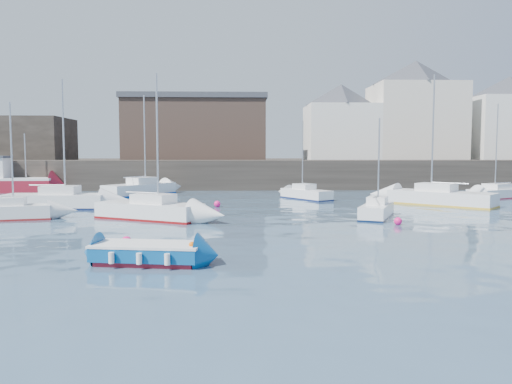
{
  "coord_description": "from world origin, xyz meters",
  "views": [
    {
      "loc": [
        -1.02,
        -17.08,
        3.82
      ],
      "look_at": [
        0.0,
        12.0,
        1.5
      ],
      "focal_mm": 35.0,
      "sensor_mm": 36.0,
      "label": 1
    }
  ],
  "objects_px": {
    "sailboat_d": "(440,197)",
    "buoy_mid": "(398,225)",
    "fishing_boat": "(6,181)",
    "sailboat_c": "(377,210)",
    "sailboat_f": "(306,194)",
    "sailboat_g": "(499,193)",
    "buoy_far": "(217,207)",
    "sailboat_a": "(5,212)",
    "sailboat_h": "(140,189)",
    "blue_dinghy": "(148,252)",
    "sailboat_b": "(150,210)",
    "sailboat_e": "(56,200)",
    "buoy_near": "(127,246)"
  },
  "relations": [
    {
      "from": "blue_dinghy",
      "to": "fishing_boat",
      "type": "relative_size",
      "value": 0.46
    },
    {
      "from": "blue_dinghy",
      "to": "sailboat_a",
      "type": "height_order",
      "value": "sailboat_a"
    },
    {
      "from": "blue_dinghy",
      "to": "buoy_far",
      "type": "xyz_separation_m",
      "value": [
        1.61,
        17.8,
        -0.4
      ]
    },
    {
      "from": "sailboat_b",
      "to": "sailboat_g",
      "type": "distance_m",
      "value": 29.6
    },
    {
      "from": "sailboat_h",
      "to": "buoy_mid",
      "type": "xyz_separation_m",
      "value": [
        17.2,
        -18.88,
        -0.58
      ]
    },
    {
      "from": "buoy_far",
      "to": "blue_dinghy",
      "type": "bearing_deg",
      "value": -95.18
    },
    {
      "from": "sailboat_a",
      "to": "sailboat_h",
      "type": "bearing_deg",
      "value": 74.53
    },
    {
      "from": "sailboat_b",
      "to": "sailboat_f",
      "type": "bearing_deg",
      "value": 48.57
    },
    {
      "from": "sailboat_e",
      "to": "buoy_mid",
      "type": "height_order",
      "value": "sailboat_e"
    },
    {
      "from": "blue_dinghy",
      "to": "sailboat_e",
      "type": "distance_m",
      "value": 19.44
    },
    {
      "from": "blue_dinghy",
      "to": "sailboat_d",
      "type": "height_order",
      "value": "sailboat_d"
    },
    {
      "from": "sailboat_e",
      "to": "buoy_far",
      "type": "height_order",
      "value": "sailboat_e"
    },
    {
      "from": "sailboat_f",
      "to": "buoy_near",
      "type": "distance_m",
      "value": 22.59
    },
    {
      "from": "sailboat_e",
      "to": "buoy_near",
      "type": "relative_size",
      "value": 19.83
    },
    {
      "from": "sailboat_a",
      "to": "sailboat_h",
      "type": "xyz_separation_m",
      "value": [
        4.47,
        16.15,
        0.11
      ]
    },
    {
      "from": "fishing_boat",
      "to": "sailboat_d",
      "type": "distance_m",
      "value": 39.21
    },
    {
      "from": "sailboat_h",
      "to": "buoy_mid",
      "type": "bearing_deg",
      "value": -47.66
    },
    {
      "from": "sailboat_d",
      "to": "buoy_near",
      "type": "xyz_separation_m",
      "value": [
        -19.17,
        -15.2,
        -0.57
      ]
    },
    {
      "from": "sailboat_c",
      "to": "buoy_far",
      "type": "bearing_deg",
      "value": 147.56
    },
    {
      "from": "sailboat_a",
      "to": "buoy_mid",
      "type": "distance_m",
      "value": 21.85
    },
    {
      "from": "sailboat_c",
      "to": "sailboat_f",
      "type": "xyz_separation_m",
      "value": [
        -2.58,
        11.72,
        0.01
      ]
    },
    {
      "from": "sailboat_f",
      "to": "buoy_mid",
      "type": "bearing_deg",
      "value": -78.75
    },
    {
      "from": "sailboat_d",
      "to": "buoy_mid",
      "type": "relative_size",
      "value": 22.17
    },
    {
      "from": "sailboat_f",
      "to": "buoy_mid",
      "type": "height_order",
      "value": "sailboat_f"
    },
    {
      "from": "sailboat_a",
      "to": "sailboat_d",
      "type": "height_order",
      "value": "sailboat_d"
    },
    {
      "from": "sailboat_d",
      "to": "sailboat_f",
      "type": "xyz_separation_m",
      "value": [
        -9.11,
        5.01,
        -0.12
      ]
    },
    {
      "from": "sailboat_c",
      "to": "buoy_near",
      "type": "height_order",
      "value": "sailboat_c"
    },
    {
      "from": "fishing_boat",
      "to": "sailboat_c",
      "type": "height_order",
      "value": "sailboat_c"
    },
    {
      "from": "sailboat_f",
      "to": "sailboat_g",
      "type": "bearing_deg",
      "value": 1.49
    },
    {
      "from": "sailboat_a",
      "to": "sailboat_d",
      "type": "relative_size",
      "value": 0.71
    },
    {
      "from": "sailboat_b",
      "to": "sailboat_h",
      "type": "distance_m",
      "value": 16.65
    },
    {
      "from": "fishing_boat",
      "to": "sailboat_e",
      "type": "height_order",
      "value": "sailboat_e"
    },
    {
      "from": "sailboat_c",
      "to": "sailboat_g",
      "type": "height_order",
      "value": "sailboat_g"
    },
    {
      "from": "sailboat_b",
      "to": "buoy_far",
      "type": "bearing_deg",
      "value": 60.62
    },
    {
      "from": "blue_dinghy",
      "to": "sailboat_b",
      "type": "xyz_separation_m",
      "value": [
        -1.95,
        11.46,
        0.14
      ]
    },
    {
      "from": "fishing_boat",
      "to": "sailboat_c",
      "type": "xyz_separation_m",
      "value": [
        30.4,
        -19.86,
        -0.64
      ]
    },
    {
      "from": "fishing_boat",
      "to": "sailboat_h",
      "type": "xyz_separation_m",
      "value": [
        13.53,
        -3.89,
        -0.51
      ]
    },
    {
      "from": "sailboat_d",
      "to": "sailboat_h",
      "type": "xyz_separation_m",
      "value": [
        -23.4,
        9.27,
        0.01
      ]
    },
    {
      "from": "sailboat_e",
      "to": "sailboat_g",
      "type": "bearing_deg",
      "value": 11.2
    },
    {
      "from": "sailboat_f",
      "to": "sailboat_g",
      "type": "xyz_separation_m",
      "value": [
        16.31,
        0.42,
        -0.01
      ]
    },
    {
      "from": "sailboat_c",
      "to": "sailboat_e",
      "type": "bearing_deg",
      "value": 165.26
    },
    {
      "from": "blue_dinghy",
      "to": "sailboat_f",
      "type": "height_order",
      "value": "sailboat_f"
    },
    {
      "from": "sailboat_a",
      "to": "sailboat_c",
      "type": "relative_size",
      "value": 1.14
    },
    {
      "from": "sailboat_d",
      "to": "sailboat_h",
      "type": "relative_size",
      "value": 1.06
    },
    {
      "from": "sailboat_a",
      "to": "buoy_far",
      "type": "relative_size",
      "value": 14.5
    },
    {
      "from": "sailboat_b",
      "to": "buoy_far",
      "type": "distance_m",
      "value": 7.29
    },
    {
      "from": "buoy_far",
      "to": "sailboat_c",
      "type": "bearing_deg",
      "value": -32.44
    },
    {
      "from": "sailboat_b",
      "to": "sailboat_g",
      "type": "xyz_separation_m",
      "value": [
        26.88,
        12.4,
        -0.09
      ]
    },
    {
      "from": "sailboat_g",
      "to": "buoy_mid",
      "type": "height_order",
      "value": "sailboat_g"
    },
    {
      "from": "fishing_boat",
      "to": "sailboat_g",
      "type": "distance_m",
      "value": 44.81
    }
  ]
}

